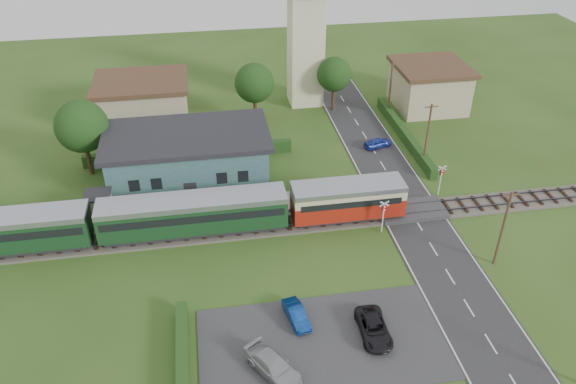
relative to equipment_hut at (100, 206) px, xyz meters
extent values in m
plane|color=#2D4C19|center=(18.00, -5.20, -1.75)|extent=(120.00, 120.00, 0.00)
cube|color=#4C443D|center=(18.00, -3.20, -1.65)|extent=(76.00, 3.20, 0.20)
cube|color=#3F3F47|center=(18.00, -3.92, -1.33)|extent=(76.00, 0.08, 0.15)
cube|color=#3F3F47|center=(18.00, -2.48, -1.33)|extent=(76.00, 0.08, 0.15)
cube|color=#28282B|center=(28.00, -5.20, -1.72)|extent=(6.00, 70.00, 0.05)
cube|color=#333335|center=(16.50, -17.20, -1.71)|extent=(17.00, 9.00, 0.08)
cube|color=#333335|center=(28.00, -3.20, -1.52)|extent=(6.20, 3.40, 0.45)
cube|color=gray|center=(8.00, 0.00, -1.52)|extent=(30.00, 3.00, 0.45)
cube|color=beige|center=(0.00, 0.00, -0.10)|extent=(2.00, 2.00, 2.40)
cube|color=#232328|center=(0.00, 0.00, 1.18)|extent=(2.30, 2.30, 0.15)
cube|color=#2E6262|center=(8.00, 5.80, 0.65)|extent=(15.00, 8.00, 4.80)
cube|color=#232328|center=(8.00, 5.80, 3.30)|extent=(16.00, 9.00, 0.50)
cube|color=#232328|center=(8.00, 1.86, -0.65)|extent=(1.20, 0.12, 2.20)
cube|color=black|center=(3.00, 1.86, 0.65)|extent=(1.00, 0.12, 1.20)
cube|color=black|center=(5.00, 1.86, 0.65)|extent=(1.00, 0.12, 1.20)
cube|color=black|center=(11.00, 1.86, 0.65)|extent=(1.00, 0.12, 1.20)
cube|color=black|center=(13.00, 1.86, 0.65)|extent=(1.00, 0.12, 1.20)
cube|color=#232328|center=(21.83, -3.20, -1.16)|extent=(9.00, 2.20, 0.50)
cube|color=#A01E11|center=(21.83, -3.20, -0.16)|extent=(10.00, 2.80, 1.80)
cube|color=beige|center=(21.83, -3.20, 1.09)|extent=(10.00, 2.82, 0.90)
cube|color=black|center=(21.83, -3.20, 0.74)|extent=(9.00, 2.88, 0.60)
cube|color=#9EA2B1|center=(21.83, -3.20, 1.74)|extent=(10.00, 2.90, 0.45)
cube|color=#232328|center=(8.23, -3.20, -1.16)|extent=(15.20, 2.20, 0.50)
cube|color=#15391C|center=(8.23, -3.20, 0.34)|extent=(16.00, 2.80, 2.60)
cube|color=black|center=(8.23, -3.20, 0.74)|extent=(15.40, 2.86, 0.70)
cube|color=#9EA2B1|center=(8.23, -3.20, 1.74)|extent=(16.00, 2.90, 0.50)
cube|color=beige|center=(23.00, 22.80, 5.25)|extent=(4.00, 4.00, 14.00)
cube|color=tan|center=(3.00, 19.80, 0.75)|extent=(10.00, 8.00, 5.00)
cube|color=#472D1E|center=(3.00, 19.80, 3.50)|extent=(10.80, 8.80, 0.50)
cube|color=tan|center=(38.00, 18.80, 0.75)|extent=(8.00, 8.00, 5.00)
cube|color=#472D1E|center=(38.00, 18.80, 3.50)|extent=(8.80, 8.80, 0.50)
cube|color=#193814|center=(7.00, -17.20, -1.15)|extent=(0.80, 9.00, 1.20)
cube|color=#193814|center=(32.20, 10.80, -1.15)|extent=(0.80, 18.00, 1.20)
cube|color=#193814|center=(8.00, 10.30, -1.10)|extent=(22.00, 0.80, 1.30)
cylinder|color=#332316|center=(-2.00, 8.80, 0.32)|extent=(0.44, 0.44, 4.12)
sphere|color=#143311|center=(-2.00, 8.80, 3.65)|extent=(5.20, 5.20, 5.20)
cylinder|color=#332316|center=(16.00, 17.80, 0.18)|extent=(0.44, 0.44, 3.85)
sphere|color=#143311|center=(16.00, 17.80, 3.29)|extent=(4.60, 4.60, 4.60)
cylinder|color=#332316|center=(26.00, 19.80, 0.04)|extent=(0.44, 0.44, 3.58)
sphere|color=#143311|center=(26.00, 19.80, 2.93)|extent=(4.20, 4.20, 4.20)
cylinder|color=#473321|center=(32.20, -11.20, 1.75)|extent=(0.22, 0.22, 7.00)
cube|color=#473321|center=(32.20, -11.20, 4.95)|extent=(1.40, 0.10, 0.10)
cylinder|color=#473321|center=(32.20, 4.80, 1.75)|extent=(0.22, 0.22, 7.00)
cube|color=#473321|center=(32.20, 4.80, 4.95)|extent=(1.40, 0.10, 0.10)
cylinder|color=#473321|center=(32.20, 16.80, 1.75)|extent=(0.22, 0.22, 7.00)
cube|color=#473321|center=(32.20, 16.80, 4.95)|extent=(1.40, 0.10, 0.10)
cylinder|color=silver|center=(24.40, -5.60, -0.25)|extent=(0.12, 0.12, 3.00)
cube|color=#232328|center=(24.40, -5.60, 0.85)|extent=(0.35, 0.18, 0.55)
sphere|color=#FF190C|center=(24.40, -5.72, 1.00)|extent=(0.14, 0.14, 0.14)
sphere|color=#FF190C|center=(24.40, -5.72, 0.70)|extent=(0.14, 0.14, 0.14)
cube|color=silver|center=(24.40, -5.60, 1.25)|extent=(0.84, 0.05, 0.55)
cube|color=silver|center=(24.40, -5.60, 1.25)|extent=(0.84, 0.05, 0.55)
cylinder|color=silver|center=(31.60, -0.80, -0.25)|extent=(0.12, 0.12, 3.00)
cube|color=#232328|center=(31.60, -0.80, 0.85)|extent=(0.35, 0.18, 0.55)
sphere|color=#FF190C|center=(31.60, -0.92, 1.00)|extent=(0.14, 0.14, 0.14)
sphere|color=#FF190C|center=(31.60, -0.92, 0.70)|extent=(0.14, 0.14, 0.14)
cube|color=silver|center=(31.60, -0.80, 1.25)|extent=(0.84, 0.05, 0.55)
cube|color=silver|center=(31.60, -0.80, 1.25)|extent=(0.84, 0.05, 0.55)
cylinder|color=#3F3F47|center=(-4.00, 14.80, 0.75)|extent=(0.14, 0.14, 5.00)
sphere|color=orange|center=(-4.00, 14.80, 3.25)|extent=(0.30, 0.30, 0.30)
cylinder|color=#3F3F47|center=(34.00, 21.80, 0.75)|extent=(0.14, 0.14, 5.00)
sphere|color=orange|center=(34.00, 21.80, 3.25)|extent=(0.30, 0.30, 0.30)
imported|color=#2135A0|center=(28.64, 9.35, -1.16)|extent=(3.38, 2.12, 1.07)
imported|color=navy|center=(15.11, -14.79, -1.13)|extent=(1.75, 3.44, 1.08)
imported|color=#A5A8AE|center=(12.81, -19.14, -1.03)|extent=(3.90, 4.66, 1.28)
imported|color=black|center=(20.20, -17.01, -1.08)|extent=(2.05, 4.25, 1.17)
imported|color=gray|center=(15.78, 0.01, -0.39)|extent=(0.74, 0.57, 1.81)
imported|color=gray|center=(2.23, 0.09, -0.44)|extent=(0.87, 0.99, 1.72)
camera|label=1|loc=(9.76, -43.13, 28.36)|focal=35.00mm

